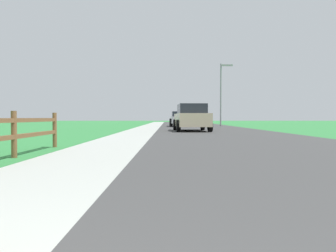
% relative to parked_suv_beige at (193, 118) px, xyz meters
% --- Properties ---
extents(ground_plane, '(120.00, 120.00, 0.00)m').
position_rel_parked_suv_beige_xyz_m(ground_plane, '(-2.15, 5.94, -0.83)').
color(ground_plane, '#2E793B').
extents(road_asphalt, '(7.00, 66.00, 0.01)m').
position_rel_parked_suv_beige_xyz_m(road_asphalt, '(1.35, 7.94, -0.82)').
color(road_asphalt, '#3A3A3A').
rests_on(road_asphalt, ground).
extents(curb_concrete, '(6.00, 66.00, 0.01)m').
position_rel_parked_suv_beige_xyz_m(curb_concrete, '(-5.15, 7.94, -0.82)').
color(curb_concrete, '#A2A69E').
rests_on(curb_concrete, ground).
extents(grass_verge, '(5.00, 66.00, 0.00)m').
position_rel_parked_suv_beige_xyz_m(grass_verge, '(-6.65, 7.94, -0.82)').
color(grass_verge, '#2E793B').
rests_on(grass_verge, ground).
extents(parked_suv_beige, '(2.21, 4.42, 1.65)m').
position_rel_parked_suv_beige_xyz_m(parked_suv_beige, '(0.00, 0.00, 0.00)').
color(parked_suv_beige, '#C6B793').
rests_on(parked_suv_beige, ground).
extents(parked_car_silver, '(2.12, 4.95, 1.39)m').
position_rel_parked_suv_beige_xyz_m(parked_car_silver, '(-0.25, 10.24, -0.09)').
color(parked_car_silver, '#B7BABF').
rests_on(parked_car_silver, ground).
extents(parked_car_white, '(2.07, 4.77, 1.61)m').
position_rel_parked_suv_beige_xyz_m(parked_car_white, '(0.44, 19.02, -0.03)').
color(parked_car_white, white).
rests_on(parked_car_white, ground).
extents(street_lamp, '(1.17, 0.20, 5.91)m').
position_rel_parked_suv_beige_xyz_m(street_lamp, '(3.65, 10.26, 2.71)').
color(street_lamp, gray).
rests_on(street_lamp, ground).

